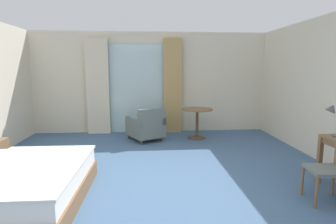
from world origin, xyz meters
name	(u,v)px	position (x,y,z in m)	size (l,w,h in m)	color
ground	(155,195)	(0.00, 0.00, -0.05)	(6.78, 7.98, 0.10)	#426084
wall_back	(151,83)	(0.00, 3.73, 1.32)	(6.38, 0.12, 2.64)	beige
balcony_glass_door	(136,89)	(-0.40, 3.65, 1.16)	(1.50, 0.02, 2.33)	silver
curtain_panel_left	(98,87)	(-1.37, 3.55, 1.23)	(0.58, 0.10, 2.47)	beige
curtain_panel_right	(172,86)	(0.57, 3.55, 1.23)	(0.49, 0.10, 2.47)	tan
desk_chair	(334,164)	(2.25, -0.46, 0.50)	(0.49, 0.45, 0.93)	slate
desk_lamp	(333,114)	(2.52, 0.01, 1.06)	(0.28, 0.23, 0.48)	#4C4C51
armchair_by_window	(146,127)	(-0.12, 2.75, 0.33)	(0.97, 1.02, 0.80)	slate
round_cafe_table	(197,116)	(1.11, 2.84, 0.55)	(0.74, 0.74, 0.73)	brown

